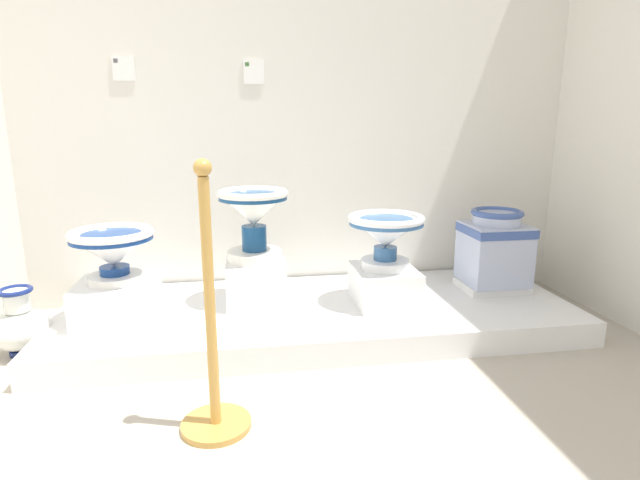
% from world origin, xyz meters
% --- Properties ---
extents(ground_plane, '(5.45, 5.21, 0.02)m').
position_xyz_m(ground_plane, '(1.72, 0.60, -0.01)').
color(ground_plane, '#B2A899').
extents(wall_back, '(3.65, 0.06, 3.13)m').
position_xyz_m(wall_back, '(1.72, 2.44, 1.56)').
color(wall_back, silver).
rests_on(wall_back, ground_plane).
extents(display_platform, '(2.83, 1.03, 0.14)m').
position_xyz_m(display_platform, '(1.72, 1.87, 0.07)').
color(display_platform, white).
rests_on(display_platform, ground_plane).
extents(plinth_block_rightmost, '(0.39, 0.38, 0.20)m').
position_xyz_m(plinth_block_rightmost, '(0.66, 1.82, 0.24)').
color(plinth_block_rightmost, white).
rests_on(plinth_block_rightmost, display_platform).
extents(antique_toilet_rightmost, '(0.42, 0.42, 0.28)m').
position_xyz_m(antique_toilet_rightmost, '(0.66, 1.82, 0.52)').
color(antique_toilet_rightmost, white).
rests_on(antique_toilet_rightmost, plinth_block_rightmost).
extents(plinth_block_squat_floral, '(0.33, 0.36, 0.24)m').
position_xyz_m(plinth_block_squat_floral, '(1.38, 1.97, 0.26)').
color(plinth_block_squat_floral, white).
rests_on(plinth_block_squat_floral, display_platform).
extents(antique_toilet_squat_floral, '(0.39, 0.39, 0.40)m').
position_xyz_m(antique_toilet_squat_floral, '(1.38, 1.97, 0.65)').
color(antique_toilet_squat_floral, white).
rests_on(antique_toilet_squat_floral, plinth_block_squat_floral).
extents(plinth_block_broad_patterned, '(0.34, 0.39, 0.20)m').
position_xyz_m(plinth_block_broad_patterned, '(2.10, 1.83, 0.24)').
color(plinth_block_broad_patterned, white).
rests_on(plinth_block_broad_patterned, display_platform).
extents(antique_toilet_broad_patterned, '(0.42, 0.42, 0.30)m').
position_xyz_m(antique_toilet_broad_patterned, '(2.10, 1.83, 0.55)').
color(antique_toilet_broad_patterned, white).
rests_on(antique_toilet_broad_patterned, plinth_block_broad_patterned).
extents(plinth_block_pale_glazed, '(0.38, 0.29, 0.05)m').
position_xyz_m(plinth_block_pale_glazed, '(2.81, 1.95, 0.16)').
color(plinth_block_pale_glazed, white).
rests_on(plinth_block_pale_glazed, display_platform).
extents(antique_toilet_pale_glazed, '(0.36, 0.34, 0.45)m').
position_xyz_m(antique_toilet_pale_glazed, '(2.81, 1.95, 0.42)').
color(antique_toilet_pale_glazed, '#ACB8D6').
rests_on(antique_toilet_pale_glazed, plinth_block_pale_glazed).
extents(info_placard_first, '(0.12, 0.01, 0.14)m').
position_xyz_m(info_placard_first, '(0.67, 2.40, 1.44)').
color(info_placard_first, white).
extents(info_placard_second, '(0.12, 0.01, 0.14)m').
position_xyz_m(info_placard_second, '(1.42, 2.40, 1.43)').
color(info_placard_second, white).
extents(decorative_vase_corner, '(0.28, 0.28, 0.35)m').
position_xyz_m(decorative_vase_corner, '(0.20, 1.77, 0.15)').
color(decorative_vase_corner, navy).
rests_on(decorative_vase_corner, ground_plane).
extents(stanchion_post_near_left, '(0.27, 0.27, 1.02)m').
position_xyz_m(stanchion_post_near_left, '(1.19, 0.97, 0.29)').
color(stanchion_post_near_left, gold).
rests_on(stanchion_post_near_left, ground_plane).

